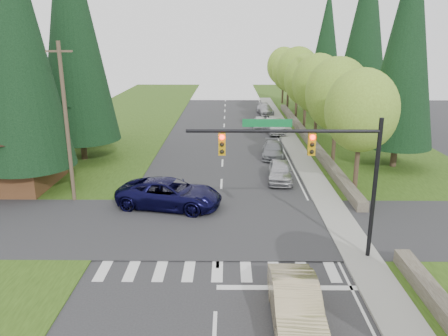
{
  "coord_description": "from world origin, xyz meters",
  "views": [
    {
      "loc": [
        0.47,
        -14.46,
        10.15
      ],
      "look_at": [
        0.24,
        10.14,
        2.8
      ],
      "focal_mm": 35.0,
      "sensor_mm": 36.0,
      "label": 1
    }
  ],
  "objects_px": {
    "suv_navy": "(170,194)",
    "parked_car_a": "(280,171)",
    "parked_car_c": "(275,127)",
    "parked_car_d": "(260,122)",
    "parked_car_b": "(273,150)",
    "sedan_champagne": "(296,304)",
    "parked_car_e": "(265,109)"
  },
  "relations": [
    {
      "from": "suv_navy",
      "to": "parked_car_b",
      "type": "height_order",
      "value": "suv_navy"
    },
    {
      "from": "parked_car_a",
      "to": "parked_car_b",
      "type": "xyz_separation_m",
      "value": [
        0.13,
        6.75,
        -0.09
      ]
    },
    {
      "from": "suv_navy",
      "to": "parked_car_c",
      "type": "distance_m",
      "value": 23.72
    },
    {
      "from": "parked_car_e",
      "to": "suv_navy",
      "type": "bearing_deg",
      "value": -110.98
    },
    {
      "from": "parked_car_a",
      "to": "parked_car_c",
      "type": "relative_size",
      "value": 0.94
    },
    {
      "from": "parked_car_b",
      "to": "parked_car_c",
      "type": "bearing_deg",
      "value": 89.73
    },
    {
      "from": "parked_car_a",
      "to": "parked_car_e",
      "type": "xyz_separation_m",
      "value": [
        1.28,
        29.46,
        -0.08
      ]
    },
    {
      "from": "suv_navy",
      "to": "parked_car_a",
      "type": "bearing_deg",
      "value": -42.35
    },
    {
      "from": "suv_navy",
      "to": "parked_car_e",
      "type": "relative_size",
      "value": 1.41
    },
    {
      "from": "parked_car_b",
      "to": "parked_car_e",
      "type": "xyz_separation_m",
      "value": [
        1.15,
        22.71,
        0.01
      ]
    },
    {
      "from": "parked_car_b",
      "to": "parked_car_d",
      "type": "relative_size",
      "value": 1.15
    },
    {
      "from": "sedan_champagne",
      "to": "parked_car_c",
      "type": "distance_m",
      "value": 33.68
    },
    {
      "from": "suv_navy",
      "to": "parked_car_b",
      "type": "relative_size",
      "value": 1.43
    },
    {
      "from": "parked_car_a",
      "to": "parked_car_e",
      "type": "distance_m",
      "value": 29.49
    },
    {
      "from": "parked_car_d",
      "to": "parked_car_e",
      "type": "bearing_deg",
      "value": 84.59
    },
    {
      "from": "parked_car_b",
      "to": "parked_car_d",
      "type": "height_order",
      "value": "parked_car_d"
    },
    {
      "from": "parked_car_c",
      "to": "parked_car_d",
      "type": "relative_size",
      "value": 1.2
    },
    {
      "from": "parked_car_b",
      "to": "suv_navy",
      "type": "bearing_deg",
      "value": -115.89
    },
    {
      "from": "parked_car_a",
      "to": "parked_car_d",
      "type": "distance_m",
      "value": 19.76
    },
    {
      "from": "sedan_champagne",
      "to": "parked_car_b",
      "type": "xyz_separation_m",
      "value": [
        1.49,
        23.59,
        -0.16
      ]
    },
    {
      "from": "parked_car_a",
      "to": "parked_car_b",
      "type": "relative_size",
      "value": 0.97
    },
    {
      "from": "suv_navy",
      "to": "parked_car_a",
      "type": "relative_size",
      "value": 1.47
    },
    {
      "from": "sedan_champagne",
      "to": "parked_car_d",
      "type": "height_order",
      "value": "sedan_champagne"
    },
    {
      "from": "suv_navy",
      "to": "parked_car_d",
      "type": "bearing_deg",
      "value": -4.13
    },
    {
      "from": "parked_car_a",
      "to": "parked_car_c",
      "type": "bearing_deg",
      "value": 91.17
    },
    {
      "from": "parked_car_b",
      "to": "parked_car_d",
      "type": "bearing_deg",
      "value": 97.39
    },
    {
      "from": "parked_car_d",
      "to": "parked_car_e",
      "type": "relative_size",
      "value": 0.85
    },
    {
      "from": "sedan_champagne",
      "to": "parked_car_a",
      "type": "xyz_separation_m",
      "value": [
        1.36,
        16.84,
        -0.06
      ]
    },
    {
      "from": "sedan_champagne",
      "to": "parked_car_e",
      "type": "xyz_separation_m",
      "value": [
        2.64,
        46.3,
        -0.15
      ]
    },
    {
      "from": "parked_car_c",
      "to": "parked_car_e",
      "type": "height_order",
      "value": "parked_car_c"
    },
    {
      "from": "parked_car_a",
      "to": "suv_navy",
      "type": "bearing_deg",
      "value": -138.98
    },
    {
      "from": "parked_car_c",
      "to": "parked_car_d",
      "type": "xyz_separation_m",
      "value": [
        -1.4,
        3.02,
        -0.11
      ]
    }
  ]
}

